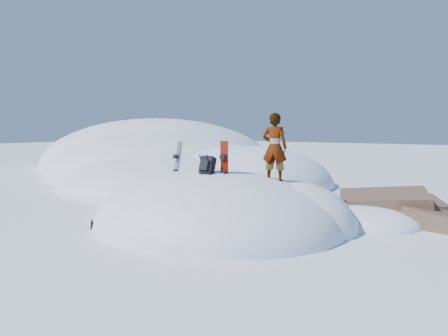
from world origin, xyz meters
The scene contains 9 objects.
ground centered at (0.00, 0.00, 0.00)m, with size 120.00×120.00×0.00m, color white.
snow_mound centered at (-0.17, 0.24, 0.00)m, with size 8.00×6.00×3.00m.
snow_ridge centered at (-10.43, 9.85, 0.00)m, with size 21.50×18.50×6.40m.
rock_outcrop centered at (3.72, 3.01, 0.01)m, with size 4.68×4.41×1.68m.
snowboard_red centered at (0.50, -0.32, 1.63)m, with size 0.26×0.18×1.37m.
snowboard_dark centered at (-1.37, 0.05, 1.54)m, with size 0.35×0.34×1.41m.
backpack centered at (0.13, -0.55, 1.67)m, with size 0.36×0.45×0.56m.
gear_pile centered at (-2.20, -1.77, 0.13)m, with size 0.99×0.86×0.26m.
person centered at (1.55, 0.43, 2.13)m, with size 0.64×0.42×1.76m, color slate.
Camera 1 is at (6.59, -9.55, 2.66)m, focal length 35.00 mm.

